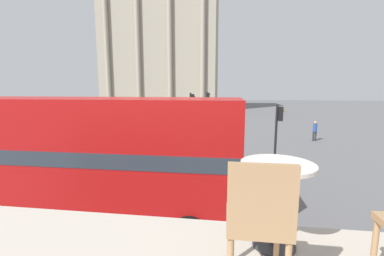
{
  "coord_description": "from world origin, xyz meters",
  "views": [
    {
      "loc": [
        0.66,
        -2.45,
        4.42
      ],
      "look_at": [
        -1.77,
        15.39,
        1.65
      ],
      "focal_mm": 24.0,
      "sensor_mm": 36.0,
      "label": 1
    }
  ],
  "objects_px": {
    "cafe_chair_0": "(258,219)",
    "pedestrian_red": "(162,126)",
    "traffic_light_mid": "(191,112)",
    "pedestrian_blue": "(315,130)",
    "car_white": "(180,123)",
    "cafe_dining_table": "(277,186)",
    "traffic_light_far": "(207,106)",
    "double_decker_bus": "(76,153)",
    "traffic_light_near": "(278,130)",
    "plaza_building_left": "(162,47)"
  },
  "relations": [
    {
      "from": "cafe_chair_0",
      "to": "pedestrian_red",
      "type": "distance_m",
      "value": 22.34
    },
    {
      "from": "traffic_light_mid",
      "to": "pedestrian_blue",
      "type": "relative_size",
      "value": 2.44
    },
    {
      "from": "car_white",
      "to": "pedestrian_red",
      "type": "bearing_deg",
      "value": 170.45
    },
    {
      "from": "cafe_dining_table",
      "to": "traffic_light_far",
      "type": "xyz_separation_m",
      "value": [
        -2.36,
        23.25,
        -0.95
      ]
    },
    {
      "from": "cafe_dining_table",
      "to": "traffic_light_far",
      "type": "bearing_deg",
      "value": 95.78
    },
    {
      "from": "double_decker_bus",
      "to": "pedestrian_blue",
      "type": "distance_m",
      "value": 19.51
    },
    {
      "from": "traffic_light_near",
      "to": "car_white",
      "type": "xyz_separation_m",
      "value": [
        -7.54,
        13.93,
        -1.68
      ]
    },
    {
      "from": "traffic_light_far",
      "to": "double_decker_bus",
      "type": "bearing_deg",
      "value": -99.7
    },
    {
      "from": "plaza_building_left",
      "to": "car_white",
      "type": "bearing_deg",
      "value": -72.28
    },
    {
      "from": "cafe_chair_0",
      "to": "traffic_light_far",
      "type": "height_order",
      "value": "traffic_light_far"
    },
    {
      "from": "traffic_light_near",
      "to": "pedestrian_blue",
      "type": "height_order",
      "value": "traffic_light_near"
    },
    {
      "from": "plaza_building_left",
      "to": "traffic_light_far",
      "type": "relative_size",
      "value": 6.36
    },
    {
      "from": "double_decker_bus",
      "to": "cafe_chair_0",
      "type": "height_order",
      "value": "double_decker_bus"
    },
    {
      "from": "traffic_light_far",
      "to": "pedestrian_red",
      "type": "xyz_separation_m",
      "value": [
        -4.01,
        -2.47,
        -1.69
      ]
    },
    {
      "from": "traffic_light_near",
      "to": "car_white",
      "type": "relative_size",
      "value": 0.87
    },
    {
      "from": "double_decker_bus",
      "to": "car_white",
      "type": "bearing_deg",
      "value": 94.03
    },
    {
      "from": "cafe_chair_0",
      "to": "traffic_light_mid",
      "type": "relative_size",
      "value": 0.22
    },
    {
      "from": "pedestrian_red",
      "to": "cafe_dining_table",
      "type": "bearing_deg",
      "value": 152.64
    },
    {
      "from": "double_decker_bus",
      "to": "car_white",
      "type": "relative_size",
      "value": 2.57
    },
    {
      "from": "double_decker_bus",
      "to": "car_white",
      "type": "height_order",
      "value": "double_decker_bus"
    },
    {
      "from": "traffic_light_mid",
      "to": "traffic_light_far",
      "type": "height_order",
      "value": "traffic_light_far"
    },
    {
      "from": "plaza_building_left",
      "to": "pedestrian_red",
      "type": "xyz_separation_m",
      "value": [
        8.16,
        -32.58,
        -12.13
      ]
    },
    {
      "from": "traffic_light_far",
      "to": "cafe_dining_table",
      "type": "bearing_deg",
      "value": -84.22
    },
    {
      "from": "cafe_chair_0",
      "to": "pedestrian_blue",
      "type": "xyz_separation_m",
      "value": [
        7.23,
        21.14,
        -2.64
      ]
    },
    {
      "from": "double_decker_bus",
      "to": "cafe_dining_table",
      "type": "height_order",
      "value": "double_decker_bus"
    },
    {
      "from": "traffic_light_mid",
      "to": "traffic_light_far",
      "type": "relative_size",
      "value": 1.0
    },
    {
      "from": "plaza_building_left",
      "to": "traffic_light_near",
      "type": "height_order",
      "value": "plaza_building_left"
    },
    {
      "from": "traffic_light_far",
      "to": "pedestrian_blue",
      "type": "relative_size",
      "value": 2.45
    },
    {
      "from": "car_white",
      "to": "pedestrian_blue",
      "type": "bearing_deg",
      "value": -105.87
    },
    {
      "from": "cafe_chair_0",
      "to": "pedestrian_blue",
      "type": "relative_size",
      "value": 0.54
    },
    {
      "from": "cafe_dining_table",
      "to": "pedestrian_blue",
      "type": "height_order",
      "value": "cafe_dining_table"
    },
    {
      "from": "cafe_dining_table",
      "to": "traffic_light_mid",
      "type": "relative_size",
      "value": 0.18
    },
    {
      "from": "traffic_light_near",
      "to": "double_decker_bus",
      "type": "bearing_deg",
      "value": -144.31
    },
    {
      "from": "traffic_light_far",
      "to": "pedestrian_blue",
      "type": "distance_m",
      "value": 9.89
    },
    {
      "from": "traffic_light_near",
      "to": "pedestrian_blue",
      "type": "distance_m",
      "value": 10.91
    },
    {
      "from": "pedestrian_blue",
      "to": "pedestrian_red",
      "type": "relative_size",
      "value": 0.98
    },
    {
      "from": "pedestrian_blue",
      "to": "traffic_light_near",
      "type": "bearing_deg",
      "value": -139.03
    },
    {
      "from": "traffic_light_near",
      "to": "car_white",
      "type": "height_order",
      "value": "traffic_light_near"
    },
    {
      "from": "plaza_building_left",
      "to": "traffic_light_far",
      "type": "bearing_deg",
      "value": -67.99
    },
    {
      "from": "cafe_chair_0",
      "to": "car_white",
      "type": "relative_size",
      "value": 0.22
    },
    {
      "from": "car_white",
      "to": "pedestrian_blue",
      "type": "height_order",
      "value": "pedestrian_blue"
    },
    {
      "from": "pedestrian_red",
      "to": "double_decker_bus",
      "type": "bearing_deg",
      "value": 139.35
    },
    {
      "from": "cafe_dining_table",
      "to": "pedestrian_blue",
      "type": "bearing_deg",
      "value": 71.19
    },
    {
      "from": "double_decker_bus",
      "to": "traffic_light_mid",
      "type": "height_order",
      "value": "double_decker_bus"
    },
    {
      "from": "pedestrian_red",
      "to": "traffic_light_far",
      "type": "bearing_deg",
      "value": -102.72
    },
    {
      "from": "traffic_light_far",
      "to": "pedestrian_blue",
      "type": "height_order",
      "value": "traffic_light_far"
    },
    {
      "from": "plaza_building_left",
      "to": "pedestrian_red",
      "type": "height_order",
      "value": "plaza_building_left"
    },
    {
      "from": "pedestrian_blue",
      "to": "traffic_light_mid",
      "type": "bearing_deg",
      "value": 179.44
    },
    {
      "from": "cafe_chair_0",
      "to": "traffic_light_far",
      "type": "bearing_deg",
      "value": 94.97
    },
    {
      "from": "traffic_light_near",
      "to": "pedestrian_red",
      "type": "xyz_separation_m",
      "value": [
        -8.47,
        9.81,
        -1.39
      ]
    }
  ]
}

